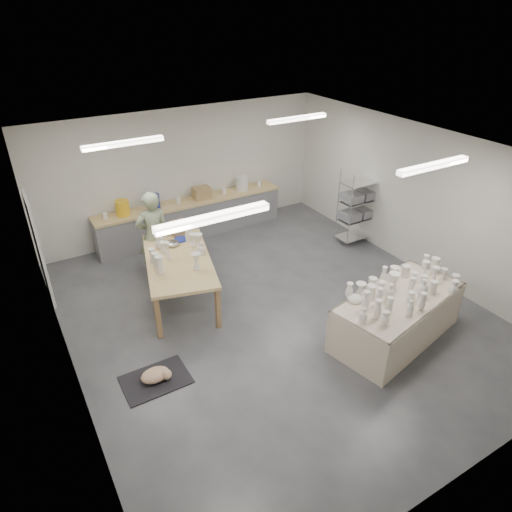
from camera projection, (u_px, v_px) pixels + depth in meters
room at (267, 210)px, 7.50m from camera, size 8.00×8.02×3.00m
back_counter at (191, 217)px, 11.01m from camera, size 4.60×0.60×1.24m
wire_shelf at (358, 206)px, 10.51m from camera, size 0.88×0.48×1.80m
drying_table at (397, 315)px, 7.66m from camera, size 2.55×1.61×1.19m
work_table at (178, 255)px, 8.58m from camera, size 1.73×2.55×1.24m
rug at (156, 380)px, 6.97m from camera, size 1.00×0.70×0.02m
cat at (157, 375)px, 6.91m from camera, size 0.50×0.41×0.19m
potter at (153, 235)px, 9.17m from camera, size 0.69×0.46×1.87m
red_stool at (153, 259)px, 9.71m from camera, size 0.39×0.39×0.28m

